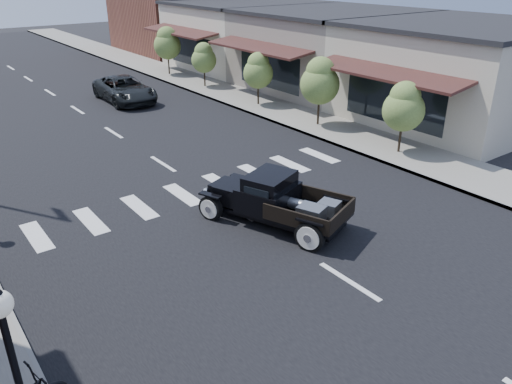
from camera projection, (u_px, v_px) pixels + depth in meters
ground at (274, 234)px, 14.58m from camera, size 120.00×120.00×0.00m
road at (91, 118)px, 25.49m from camera, size 14.00×80.00×0.02m
road_markings at (131, 144)px, 21.86m from camera, size 12.00×60.00×0.06m
sidewalk_right at (228, 94)px, 30.10m from camera, size 3.00×80.00×0.15m
storefront_near at (460, 74)px, 24.73m from camera, size 10.00×9.00×4.50m
storefront_mid at (331, 51)px, 31.28m from camera, size 10.00×9.00×4.50m
storefront_far at (247, 36)px, 37.82m from camera, size 10.00×9.00×4.50m
far_building_right at (187, 9)px, 44.85m from camera, size 11.00×10.00×7.00m
small_tree_a at (402, 119)px, 20.01m from camera, size 1.68×1.68×2.79m
small_tree_b at (319, 92)px, 23.47m from camera, size 1.85×1.85×3.08m
small_tree_c at (258, 79)px, 27.03m from camera, size 1.62×1.62×2.70m
small_tree_d at (204, 65)px, 31.14m from camera, size 1.55×1.55×2.58m
small_tree_e at (168, 51)px, 34.53m from camera, size 1.85×1.85×3.08m
hotrod_pickup at (276, 199)px, 14.89m from camera, size 3.68×5.10×1.61m
second_car at (125, 90)px, 28.34m from camera, size 2.44×5.07×1.39m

